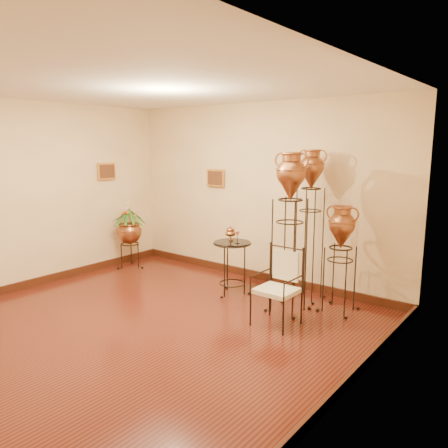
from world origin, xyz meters
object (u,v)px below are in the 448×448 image
Objects in this scene: planter_urn at (129,229)px; side_table at (232,267)px; amphora_tall at (310,223)px; armchair at (276,287)px; amphora_mid at (289,232)px.

side_table is (2.29, -0.01, -0.28)m from planter_urn.
armchair is at bearing -82.55° from amphora_tall.
amphora_mid is 3.29m from planter_urn.
amphora_mid is 0.77m from armchair.
amphora_mid is 2.13× the size of side_table.
amphora_mid reaches higher than planter_urn.
planter_urn is at bearing 178.45° from amphora_mid.
amphora_tall is 2.25× the size of armchair.
planter_urn is at bearing -171.10° from amphora_tall.
planter_urn is 1.30× the size of armchair.
armchair is (0.12, -0.48, -0.58)m from amphora_mid.
side_table is (-0.98, 0.08, -0.65)m from amphora_mid.
amphora_tall is at bearing 28.29° from side_table.
amphora_mid is 1.70× the size of planter_urn.
amphora_tall reaches higher than side_table.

